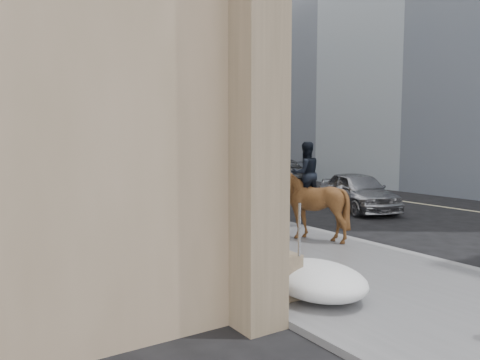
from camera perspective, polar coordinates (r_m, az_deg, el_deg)
name	(u,v)px	position (r m, az deg, el deg)	size (l,w,h in m)	color
ground	(302,265)	(10.89, 7.60, -10.19)	(140.00, 140.00, 0.00)	black
sidewalk	(141,206)	(19.42, -12.00, -3.15)	(5.00, 80.00, 0.12)	#595A5C
curb	(198,201)	(20.49, -5.15, -2.61)	(0.24, 80.00, 0.12)	slate
lane_line	(330,191)	(25.13, 10.94, -1.32)	(0.15, 70.00, 0.01)	#BFB78C
far_podium	(394,151)	(28.68, 18.24, 3.33)	(2.00, 80.00, 4.00)	#716049
bg_building_mid	(28,51)	(69.69, -24.42, 14.13)	(30.00, 12.00, 28.00)	slate
streetlight_mid	(162,102)	(24.01, -9.52, 9.33)	(1.71, 0.24, 8.00)	#2D2D30
streetlight_far	(67,116)	(43.06, -20.31, 7.33)	(1.71, 0.24, 8.00)	#2D2D30
traffic_signal	(101,118)	(31.26, -16.55, 7.21)	(4.10, 0.22, 6.00)	#2D2D30
snow_bank	(122,205)	(17.12, -14.19, -2.96)	(1.70, 18.10, 0.76)	white
mounted_horse_left	(219,193)	(13.10, -2.59, -1.61)	(1.60, 2.87, 2.81)	#522618
mounted_horse_right	(308,199)	(12.74, 8.33, -2.33)	(1.96, 2.10, 2.64)	#4C2E15
pedestrian	(256,207)	(11.89, 1.91, -3.27)	(1.18, 0.49, 2.01)	black
car_silver	(358,191)	(18.88, 14.17, -1.33)	(1.77, 4.41, 1.50)	gray
car_grey	(282,169)	(31.25, 5.10, 1.31)	(1.90, 4.68, 1.36)	slate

